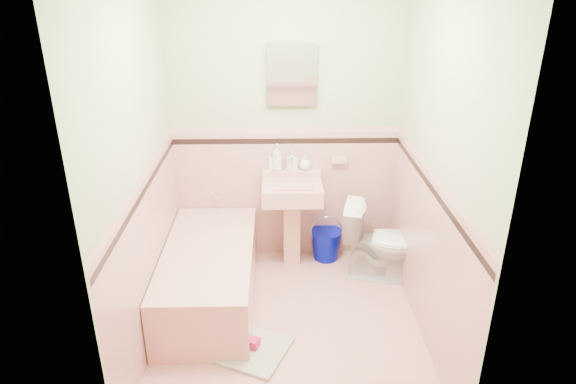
{
  "coord_description": "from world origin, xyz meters",
  "views": [
    {
      "loc": [
        -0.08,
        -3.2,
        2.52
      ],
      "look_at": [
        0.0,
        0.25,
        1.0
      ],
      "focal_mm": 32.01,
      "sensor_mm": 36.0,
      "label": 1
    }
  ],
  "objects_px": {
    "soap_bottle_mid": "(292,161)",
    "bucket": "(326,244)",
    "soap_bottle_left": "(277,157)",
    "soap_bottle_right": "(305,163)",
    "shoe": "(248,341)",
    "medicine_cabinet": "(292,75)",
    "bathtub": "(210,277)",
    "toilet": "(383,242)",
    "sink": "(292,225)"
  },
  "relations": [
    {
      "from": "soap_bottle_mid",
      "to": "bucket",
      "type": "distance_m",
      "value": 0.88
    },
    {
      "from": "soap_bottle_left",
      "to": "soap_bottle_mid",
      "type": "bearing_deg",
      "value": 0.0
    },
    {
      "from": "soap_bottle_right",
      "to": "shoe",
      "type": "distance_m",
      "value": 1.64
    },
    {
      "from": "shoe",
      "to": "soap_bottle_right",
      "type": "bearing_deg",
      "value": 94.52
    },
    {
      "from": "medicine_cabinet",
      "to": "bucket",
      "type": "bearing_deg",
      "value": -16.16
    },
    {
      "from": "soap_bottle_left",
      "to": "soap_bottle_mid",
      "type": "height_order",
      "value": "soap_bottle_left"
    },
    {
      "from": "bathtub",
      "to": "soap_bottle_left",
      "type": "distance_m",
      "value": 1.18
    },
    {
      "from": "medicine_cabinet",
      "to": "toilet",
      "type": "xyz_separation_m",
      "value": [
        0.78,
        -0.41,
        -1.36
      ]
    },
    {
      "from": "bucket",
      "to": "soap_bottle_left",
      "type": "bearing_deg",
      "value": 171.94
    },
    {
      "from": "bathtub",
      "to": "medicine_cabinet",
      "type": "bearing_deg",
      "value": 47.42
    },
    {
      "from": "sink",
      "to": "soap_bottle_mid",
      "type": "bearing_deg",
      "value": 89.29
    },
    {
      "from": "shoe",
      "to": "medicine_cabinet",
      "type": "bearing_deg",
      "value": 99.67
    },
    {
      "from": "bathtub",
      "to": "shoe",
      "type": "bearing_deg",
      "value": -61.03
    },
    {
      "from": "sink",
      "to": "toilet",
      "type": "height_order",
      "value": "sink"
    },
    {
      "from": "sink",
      "to": "soap_bottle_right",
      "type": "distance_m",
      "value": 0.57
    },
    {
      "from": "medicine_cabinet",
      "to": "bucket",
      "type": "distance_m",
      "value": 1.59
    },
    {
      "from": "bathtub",
      "to": "sink",
      "type": "height_order",
      "value": "sink"
    },
    {
      "from": "medicine_cabinet",
      "to": "soap_bottle_left",
      "type": "height_order",
      "value": "medicine_cabinet"
    },
    {
      "from": "toilet",
      "to": "bucket",
      "type": "xyz_separation_m",
      "value": [
        -0.45,
        0.32,
        -0.2
      ]
    },
    {
      "from": "sink",
      "to": "medicine_cabinet",
      "type": "height_order",
      "value": "medicine_cabinet"
    },
    {
      "from": "sink",
      "to": "soap_bottle_right",
      "type": "height_order",
      "value": "soap_bottle_right"
    },
    {
      "from": "soap_bottle_mid",
      "to": "bucket",
      "type": "height_order",
      "value": "soap_bottle_mid"
    },
    {
      "from": "bucket",
      "to": "medicine_cabinet",
      "type": "bearing_deg",
      "value": 163.84
    },
    {
      "from": "bathtub",
      "to": "medicine_cabinet",
      "type": "relative_size",
      "value": 3.36
    },
    {
      "from": "shoe",
      "to": "soap_bottle_mid",
      "type": "bearing_deg",
      "value": 99.26
    },
    {
      "from": "toilet",
      "to": "bucket",
      "type": "distance_m",
      "value": 0.59
    },
    {
      "from": "bathtub",
      "to": "bucket",
      "type": "bearing_deg",
      "value": 32.8
    },
    {
      "from": "soap_bottle_left",
      "to": "medicine_cabinet",
      "type": "bearing_deg",
      "value": 13.4
    },
    {
      "from": "soap_bottle_right",
      "to": "bathtub",
      "type": "bearing_deg",
      "value": -138.44
    },
    {
      "from": "sink",
      "to": "toilet",
      "type": "distance_m",
      "value": 0.8
    },
    {
      "from": "bucket",
      "to": "bathtub",
      "type": "bearing_deg",
      "value": -147.2
    },
    {
      "from": "sink",
      "to": "soap_bottle_left",
      "type": "distance_m",
      "value": 0.62
    },
    {
      "from": "toilet",
      "to": "shoe",
      "type": "xyz_separation_m",
      "value": [
        -1.13,
        -0.92,
        -0.28
      ]
    },
    {
      "from": "bathtub",
      "to": "soap_bottle_right",
      "type": "relative_size",
      "value": 11.24
    },
    {
      "from": "soap_bottle_mid",
      "to": "shoe",
      "type": "distance_m",
      "value": 1.62
    },
    {
      "from": "soap_bottle_mid",
      "to": "soap_bottle_right",
      "type": "distance_m",
      "value": 0.12
    },
    {
      "from": "soap_bottle_left",
      "to": "bucket",
      "type": "distance_m",
      "value": 0.96
    },
    {
      "from": "bathtub",
      "to": "toilet",
      "type": "distance_m",
      "value": 1.5
    },
    {
      "from": "medicine_cabinet",
      "to": "soap_bottle_right",
      "type": "distance_m",
      "value": 0.78
    },
    {
      "from": "medicine_cabinet",
      "to": "soap_bottle_mid",
      "type": "xyz_separation_m",
      "value": [
        0.0,
        -0.03,
        -0.75
      ]
    },
    {
      "from": "soap_bottle_left",
      "to": "soap_bottle_right",
      "type": "xyz_separation_m",
      "value": [
        0.25,
        0.0,
        -0.05
      ]
    },
    {
      "from": "toilet",
      "to": "bathtub",
      "type": "bearing_deg",
      "value": 116.1
    },
    {
      "from": "bucket",
      "to": "shoe",
      "type": "bearing_deg",
      "value": -118.49
    },
    {
      "from": "sink",
      "to": "medicine_cabinet",
      "type": "distance_m",
      "value": 1.31
    },
    {
      "from": "soap_bottle_mid",
      "to": "soap_bottle_right",
      "type": "xyz_separation_m",
      "value": [
        0.12,
        0.0,
        -0.02
      ]
    },
    {
      "from": "bathtub",
      "to": "shoe",
      "type": "height_order",
      "value": "bathtub"
    },
    {
      "from": "soap_bottle_right",
      "to": "shoe",
      "type": "height_order",
      "value": "soap_bottle_right"
    },
    {
      "from": "toilet",
      "to": "sink",
      "type": "bearing_deg",
      "value": 88.81
    },
    {
      "from": "sink",
      "to": "bucket",
      "type": "distance_m",
      "value": 0.43
    },
    {
      "from": "medicine_cabinet",
      "to": "sink",
      "type": "bearing_deg",
      "value": -90.0
    }
  ]
}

